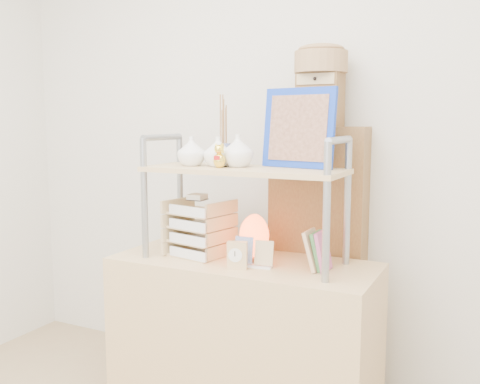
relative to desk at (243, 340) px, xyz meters
The scene contains 10 objects.
room_shell 1.55m from the desk, 90.00° to the right, with size 3.42×3.41×2.61m.
desk is the anchor object (origin of this frame).
cabinet 0.53m from the desk, 57.75° to the left, with size 0.45×0.24×1.35m, color brown.
hutch 0.81m from the desk, 117.62° to the left, with size 0.90×0.34×0.77m.
letter_tray 0.54m from the desk, behind, with size 0.28×0.27×0.29m.
salt_lamp 0.49m from the desk, 16.40° to the left, with size 0.14×0.13×0.21m.
desk_clock 0.46m from the desk, 74.81° to the right, with size 0.09×0.06×0.12m.
postcard_stand 0.42m from the desk, 41.01° to the right, with size 0.18×0.07×0.13m.
drawer_chest 1.18m from the desk, 56.13° to the left, with size 0.20×0.16×0.25m.
woven_basket 1.34m from the desk, 56.29° to the left, with size 0.25×0.25×0.10m, color olive.
Camera 1 is at (1.03, -0.91, 1.38)m, focal length 40.00 mm.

